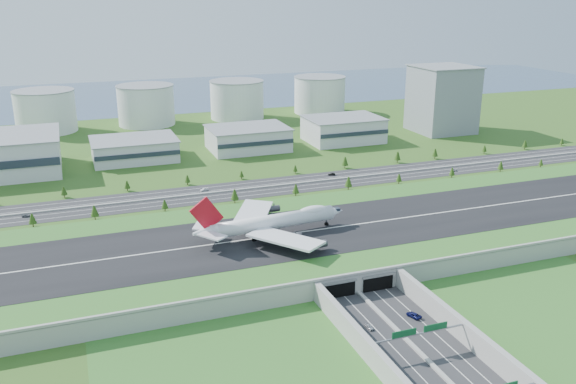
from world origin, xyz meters
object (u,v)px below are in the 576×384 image
object	(u,v)px
car_6	(454,170)
car_0	(369,327)
car_4	(26,216)
boeing_747	(272,222)
car_5	(332,174)
office_tower	(442,99)
fuel_tank_a	(45,111)
car_7	(204,190)
car_2	(414,315)

from	to	relation	value
car_6	car_0	bearing A→B (deg)	147.81
car_4	car_6	world-z (taller)	car_6
boeing_747	car_5	bearing A→B (deg)	48.53
car_5	office_tower	bearing A→B (deg)	140.67
car_5	fuel_tank_a	bearing A→B (deg)	-120.94
fuel_tank_a	boeing_747	size ratio (longest dim) A/B	0.66
car_4	car_7	distance (m)	100.74
car_0	car_7	bearing A→B (deg)	91.52
car_5	car_7	size ratio (longest dim) A/B	0.93
boeing_747	car_7	size ratio (longest dim) A/B	14.36
office_tower	car_6	xyz separation A→B (m)	(-61.83, -109.89, -26.65)
boeing_747	car_5	world-z (taller)	boeing_747
fuel_tank_a	car_6	xyz separation A→B (m)	(258.17, -224.89, -16.65)
fuel_tank_a	boeing_747	distance (m)	324.51
office_tower	fuel_tank_a	bearing A→B (deg)	160.23
car_2	car_5	bearing A→B (deg)	-123.38
car_5	boeing_747	bearing A→B (deg)	-18.18
boeing_747	car_6	world-z (taller)	boeing_747
car_4	car_6	distance (m)	267.57
car_0	car_6	xyz separation A→B (m)	(146.70, 160.92, -0.01)
boeing_747	car_0	xyz separation A→B (m)	(10.82, -77.32, -13.80)
fuel_tank_a	car_6	world-z (taller)	fuel_tank_a
office_tower	car_7	xyz separation A→B (m)	(-229.30, -93.69, -26.61)
car_2	car_6	xyz separation A→B (m)	(127.36, 159.42, -0.12)
car_0	fuel_tank_a	bearing A→B (deg)	100.95
car_5	car_7	xyz separation A→B (m)	(-86.19, -3.12, -0.05)
car_0	car_7	xyz separation A→B (m)	(-20.76, 177.13, 0.04)
office_tower	car_6	distance (m)	128.88
fuel_tank_a	car_4	bearing A→B (deg)	-92.43
car_0	car_5	distance (m)	191.76
office_tower	fuel_tank_a	xyz separation A→B (m)	(-320.00, 115.00, -10.00)
car_6	fuel_tank_a	bearing A→B (deg)	59.10
fuel_tank_a	car_4	size ratio (longest dim) A/B	11.93
car_7	car_5	bearing A→B (deg)	76.69
office_tower	car_6	bearing A→B (deg)	-119.37
car_2	car_7	size ratio (longest dim) A/B	1.15
car_4	car_5	bearing A→B (deg)	-76.45
boeing_747	car_4	distance (m)	141.65
car_4	car_6	size ratio (longest dim) A/B	0.80
car_2	car_6	bearing A→B (deg)	-147.54
boeing_747	car_0	distance (m)	79.28
boeing_747	office_tower	bearing A→B (deg)	36.47
car_2	car_6	size ratio (longest dim) A/B	1.16
fuel_tank_a	car_5	bearing A→B (deg)	-49.29
car_2	car_5	world-z (taller)	car_2
office_tower	car_0	world-z (taller)	office_tower
fuel_tank_a	car_4	xyz separation A→B (m)	(-9.36, -220.33, -16.67)
car_2	car_5	distance (m)	184.59
car_0	car_2	world-z (taller)	car_2
car_4	car_0	bearing A→B (deg)	-134.85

